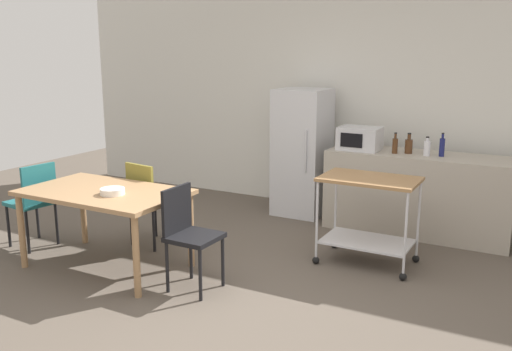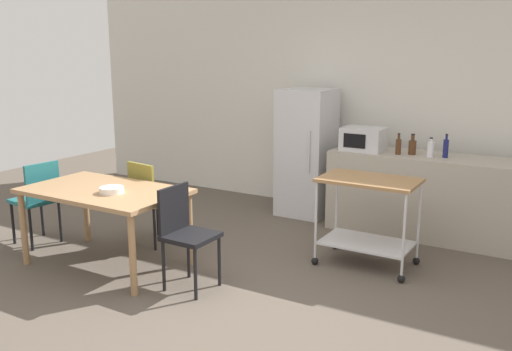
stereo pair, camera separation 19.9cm
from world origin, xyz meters
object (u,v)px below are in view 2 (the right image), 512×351
Objects in this scene: bottle_vinegar at (446,148)px; dining_table at (104,197)px; kitchen_cart at (368,207)px; chair_black at (185,230)px; fruit_bowl at (112,190)px; chair_teal at (38,197)px; microwave at (363,139)px; chair_olive at (150,197)px; bottle_soda at (412,147)px; bottle_olive_oil at (431,149)px; refrigerator at (307,153)px; bottle_hot_sauce at (398,146)px.

dining_table is at bearing -137.11° from bottle_vinegar.
bottle_vinegar reaches higher than kitchen_cart.
chair_black is 0.83m from fruit_bowl.
chair_teal is 1.93× the size of microwave.
chair_olive is 2.86m from bottle_soda.
chair_teal is 4.26× the size of bottle_olive_oil.
bottle_vinegar is (0.15, 0.04, 0.02)m from bottle_olive_oil.
bottle_vinegar reaches higher than chair_teal.
bottle_olive_oil is at bearing 130.48° from chair_teal.
bottle_soda is 1.03× the size of fruit_bowl.
refrigerator is at bearing 74.62° from fruit_bowl.
bottle_soda reaches higher than kitchen_cart.
refrigerator is 6.11× the size of bottle_vinegar.
refrigerator is at bearing 167.99° from microwave.
chair_olive is (-0.02, 0.66, -0.15)m from dining_table.
fruit_bowl is (-2.04, -2.46, -0.21)m from bottle_soda.
microwave is (-0.47, 1.09, 0.46)m from kitchen_cart.
dining_table is at bearing 93.66° from chair_teal.
kitchen_cart reaches higher than fruit_bowl.
microwave reaches higher than bottle_vinegar.
chair_teal reaches higher than dining_table.
microwave is 1.99× the size of bottle_hot_sauce.
chair_olive is (-0.98, 0.68, 0.00)m from chair_black.
bottle_hot_sauce reaches higher than bottle_olive_oil.
chair_black is 1.99m from chair_teal.
microwave is 0.75m from bottle_olive_oil.
bottle_olive_oil is 3.31m from fruit_bowl.
kitchen_cart is 1.27m from microwave.
chair_olive is 3.84× the size of bottle_hot_sauce.
chair_black is at bearing -88.41° from refrigerator.
bottle_soda reaches higher than fruit_bowl.
bottle_vinegar is at bearing 129.83° from chair_teal.
chair_olive is 1.93× the size of microwave.
refrigerator reaches higher than kitchen_cart.
dining_table is at bearing 89.45° from chair_black.
chair_black is 4.07× the size of fruit_bowl.
bottle_hot_sauce is 1.02× the size of bottle_soda.
microwave reaches higher than bottle_hot_sauce.
chair_teal reaches higher than fruit_bowl.
chair_teal is 3.38m from kitchen_cart.
chair_black and chair_teal have the same top height.
refrigerator is at bearing 134.69° from kitchen_cart.
bottle_vinegar reaches higher than bottle_soda.
fruit_bowl is (0.18, -0.08, 0.11)m from dining_table.
dining_table is 2.90m from microwave.
kitchen_cart is 2.38m from fruit_bowl.
refrigerator is at bearing 70.56° from dining_table.
chair_black is 2.55m from refrigerator.
bottle_vinegar is at bearing -0.42° from bottle_soda.
bottle_soda is 1.08× the size of bottle_olive_oil.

